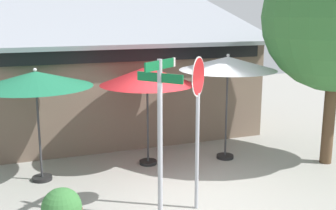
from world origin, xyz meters
TOP-DOWN VIEW (x-y plane):
  - ground_plane at (0.00, 0.00)m, footprint 28.00×28.00m
  - cafe_building at (-0.61, 5.19)m, footprint 8.73×5.03m
  - street_sign_post at (-1.12, -0.92)m, footprint 0.77×0.73m
  - stop_sign at (-0.36, -0.83)m, footprint 0.49×0.55m
  - patio_umbrella_forest_green_left at (-3.04, 1.64)m, footprint 2.44×2.44m
  - patio_umbrella_crimson_center at (-0.49, 1.79)m, footprint 2.27×2.27m
  - patio_umbrella_ivory_right at (1.51, 1.50)m, footprint 2.42×2.42m

SIDE VIEW (x-z plane):
  - ground_plane at x=0.00m, z-range -0.10..0.00m
  - cafe_building at x=-0.61m, z-range -0.49..3.69m
  - street_sign_post at x=-1.12m, z-range 0.35..3.26m
  - stop_sign at x=-0.36m, z-range 0.55..3.47m
  - patio_umbrella_crimson_center at x=-0.49m, z-range 0.95..3.46m
  - patio_umbrella_forest_green_left at x=-3.04m, z-range 1.01..3.54m
  - patio_umbrella_ivory_right at x=1.51m, z-range 1.09..3.79m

